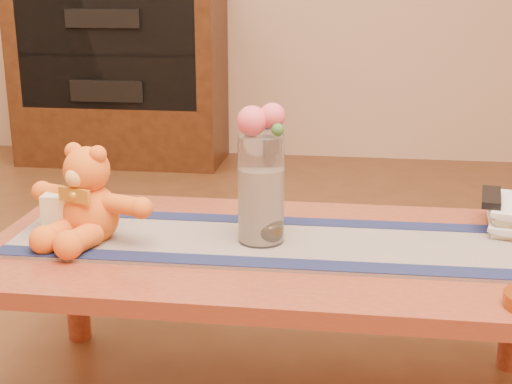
# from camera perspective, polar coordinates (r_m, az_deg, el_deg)

# --- Properties ---
(coffee_table_top) EXTENTS (1.40, 0.70, 0.04)m
(coffee_table_top) POSITION_cam_1_polar(r_m,az_deg,el_deg) (1.73, 1.65, -4.84)
(coffee_table_top) COLOR maroon
(coffee_table_top) RESTS_ON floor
(table_leg_bl) EXTENTS (0.07, 0.07, 0.41)m
(table_leg_bl) POSITION_cam_1_polar(r_m,az_deg,el_deg) (2.23, -14.26, -6.54)
(table_leg_bl) COLOR maroon
(table_leg_bl) RESTS_ON floor
(persian_runner) EXTENTS (1.20, 0.36, 0.01)m
(persian_runner) POSITION_cam_1_polar(r_m,az_deg,el_deg) (1.73, 0.33, -3.97)
(persian_runner) COLOR #211B4B
(persian_runner) RESTS_ON coffee_table_top
(runner_border_near) EXTENTS (1.20, 0.07, 0.00)m
(runner_border_near) POSITION_cam_1_polar(r_m,az_deg,el_deg) (1.59, -0.30, -5.63)
(runner_border_near) COLOR #161E44
(runner_border_near) RESTS_ON persian_runner
(runner_border_far) EXTENTS (1.20, 0.07, 0.00)m
(runner_border_far) POSITION_cam_1_polar(r_m,az_deg,el_deg) (1.86, 0.87, -2.26)
(runner_border_far) COLOR #161E44
(runner_border_far) RESTS_ON persian_runner
(teddy_bear) EXTENTS (0.39, 0.36, 0.22)m
(teddy_bear) POSITION_cam_1_polar(r_m,az_deg,el_deg) (1.75, -13.17, -0.17)
(teddy_bear) COLOR orange
(teddy_bear) RESTS_ON persian_runner
(pillar_candle) EXTENTS (0.09, 0.09, 0.11)m
(pillar_candle) POSITION_cam_1_polar(r_m,az_deg,el_deg) (1.81, -15.06, -1.64)
(pillar_candle) COLOR beige
(pillar_candle) RESTS_ON persian_runner
(candle_wick) EXTENTS (0.00, 0.00, 0.01)m
(candle_wick) POSITION_cam_1_polar(r_m,az_deg,el_deg) (1.80, -15.20, 0.15)
(candle_wick) COLOR black
(candle_wick) RESTS_ON pillar_candle
(glass_vase) EXTENTS (0.11, 0.11, 0.26)m
(glass_vase) POSITION_cam_1_polar(r_m,az_deg,el_deg) (1.68, 0.41, 0.23)
(glass_vase) COLOR silver
(glass_vase) RESTS_ON persian_runner
(potpourri_fill) EXTENTS (0.09, 0.09, 0.18)m
(potpourri_fill) POSITION_cam_1_polar(r_m,az_deg,el_deg) (1.69, 0.41, -1.04)
(potpourri_fill) COLOR beige
(potpourri_fill) RESTS_ON glass_vase
(rose_left) EXTENTS (0.07, 0.07, 0.07)m
(rose_left) POSITION_cam_1_polar(r_m,az_deg,el_deg) (1.63, -0.32, 5.72)
(rose_left) COLOR #E95261
(rose_left) RESTS_ON glass_vase
(rose_right) EXTENTS (0.06, 0.06, 0.06)m
(rose_right) POSITION_cam_1_polar(r_m,az_deg,el_deg) (1.64, 1.32, 6.12)
(rose_right) COLOR #E95261
(rose_right) RESTS_ON glass_vase
(blue_flower_back) EXTENTS (0.04, 0.04, 0.04)m
(blue_flower_back) POSITION_cam_1_polar(r_m,az_deg,el_deg) (1.67, 0.92, 5.75)
(blue_flower_back) COLOR #4B54A3
(blue_flower_back) RESTS_ON glass_vase
(blue_flower_side) EXTENTS (0.04, 0.04, 0.04)m
(blue_flower_side) POSITION_cam_1_polar(r_m,az_deg,el_deg) (1.67, -0.51, 5.42)
(blue_flower_side) COLOR #4B54A3
(blue_flower_side) RESTS_ON glass_vase
(leaf_sprig) EXTENTS (0.03, 0.03, 0.03)m
(leaf_sprig) POSITION_cam_1_polar(r_m,az_deg,el_deg) (1.62, 1.74, 5.01)
(leaf_sprig) COLOR #33662D
(leaf_sprig) RESTS_ON glass_vase
(bronze_ball) EXTENTS (0.08, 0.08, 0.07)m
(bronze_ball) POSITION_cam_1_polar(r_m,az_deg,el_deg) (1.69, 0.93, -2.97)
(bronze_ball) COLOR #473817
(bronze_ball) RESTS_ON persian_runner
(book_bottom) EXTENTS (0.19, 0.24, 0.02)m
(book_bottom) POSITION_cam_1_polar(r_m,az_deg,el_deg) (1.92, 18.14, -2.45)
(book_bottom) COLOR beige
(book_bottom) RESTS_ON coffee_table_top
(book_lower) EXTENTS (0.22, 0.26, 0.02)m
(book_lower) POSITION_cam_1_polar(r_m,az_deg,el_deg) (1.91, 18.34, -1.96)
(book_lower) COLOR beige
(book_lower) RESTS_ON book_bottom
(book_upper) EXTENTS (0.18, 0.23, 0.02)m
(book_upper) POSITION_cam_1_polar(r_m,az_deg,el_deg) (1.91, 18.06, -1.33)
(book_upper) COLOR beige
(book_upper) RESTS_ON book_lower
(book_top) EXTENTS (0.21, 0.25, 0.02)m
(book_top) POSITION_cam_1_polar(r_m,az_deg,el_deg) (1.90, 18.41, -0.86)
(book_top) COLOR beige
(book_top) RESTS_ON book_upper
(tv_remote) EXTENTS (0.07, 0.17, 0.02)m
(tv_remote) POSITION_cam_1_polar(r_m,az_deg,el_deg) (1.89, 18.34, -0.41)
(tv_remote) COLOR black
(tv_remote) RESTS_ON book_top
(media_cabinet) EXTENTS (1.20, 0.50, 1.10)m
(media_cabinet) POSITION_cam_1_polar(r_m,az_deg,el_deg) (4.33, -10.80, 9.60)
(media_cabinet) COLOR black
(media_cabinet) RESTS_ON floor
(cabinet_cavity) EXTENTS (1.02, 0.03, 0.61)m
(cabinet_cavity) POSITION_cam_1_polar(r_m,az_deg,el_deg) (4.10, -11.92, 10.70)
(cabinet_cavity) COLOR black
(cabinet_cavity) RESTS_ON media_cabinet
(cabinet_shelf) EXTENTS (1.02, 0.20, 0.02)m
(cabinet_shelf) POSITION_cam_1_polar(r_m,az_deg,el_deg) (4.18, -11.53, 10.83)
(cabinet_shelf) COLOR black
(cabinet_shelf) RESTS_ON media_cabinet
(stereo_upper) EXTENTS (0.42, 0.28, 0.10)m
(stereo_upper) POSITION_cam_1_polar(r_m,az_deg,el_deg) (4.18, -11.60, 13.55)
(stereo_upper) COLOR black
(stereo_upper) RESTS_ON media_cabinet
(stereo_lower) EXTENTS (0.42, 0.28, 0.12)m
(stereo_lower) POSITION_cam_1_polar(r_m,az_deg,el_deg) (4.22, -11.29, 8.19)
(stereo_lower) COLOR black
(stereo_lower) RESTS_ON media_cabinet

